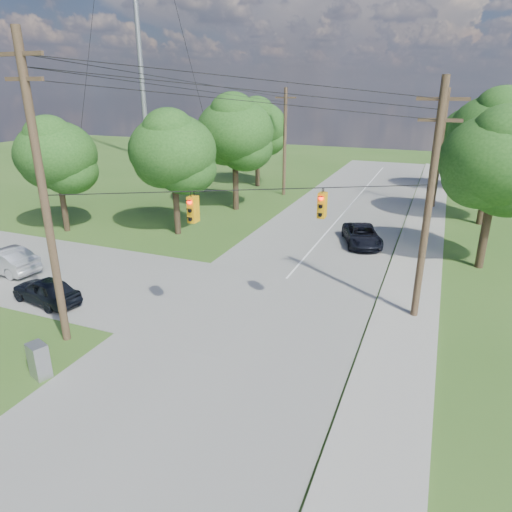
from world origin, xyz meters
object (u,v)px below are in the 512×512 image
at_px(pole_ne, 429,202).
at_px(control_cabinet, 39,360).
at_px(car_cross_dark, 46,290).
at_px(car_main_north, 362,235).
at_px(pole_sw, 43,195).
at_px(pole_north_w, 285,142).
at_px(pole_north_e, 441,149).
at_px(car_cross_silver, 5,260).

height_order(pole_ne, control_cabinet, pole_ne).
xyz_separation_m(car_cross_dark, car_main_north, (12.79, 14.81, -0.02)).
xyz_separation_m(pole_sw, pole_north_w, (-0.40, 29.60, -1.10)).
height_order(pole_sw, car_cross_dark, pole_sw).
bearing_deg(pole_north_e, control_cabinet, -111.16).
xyz_separation_m(pole_north_w, control_cabinet, (1.50, -32.03, -4.46)).
xyz_separation_m(car_cross_silver, car_main_north, (18.08, 12.65, -0.09)).
bearing_deg(pole_ne, car_cross_dark, -162.56).
distance_m(car_cross_dark, control_cabinet, 6.51).
relative_size(pole_ne, car_main_north, 2.25).
relative_size(pole_sw, pole_north_w, 1.20).
height_order(pole_ne, pole_north_w, pole_ne).
distance_m(pole_ne, car_cross_dark, 18.32).
relative_size(pole_north_w, car_cross_silver, 2.25).
height_order(pole_north_w, car_cross_dark, pole_north_w).
bearing_deg(pole_sw, pole_ne, 29.38).
bearing_deg(pole_north_e, car_cross_dark, -121.72).
xyz_separation_m(car_cross_silver, control_cabinet, (9.76, -6.89, -0.09)).
xyz_separation_m(pole_ne, car_cross_silver, (-22.16, -3.14, -4.70)).
distance_m(pole_north_e, car_main_north, 13.88).
bearing_deg(pole_north_e, car_cross_silver, -131.39).
bearing_deg(control_cabinet, pole_north_e, 87.86).
xyz_separation_m(pole_sw, pole_north_e, (13.50, 29.60, -1.10)).
bearing_deg(pole_north_w, pole_sw, -89.23).
height_order(pole_ne, car_cross_dark, pole_ne).
distance_m(car_cross_dark, car_cross_silver, 5.71).
xyz_separation_m(pole_north_w, car_cross_dark, (-2.97, -27.30, -4.43)).
distance_m(car_cross_silver, car_main_north, 22.07).
xyz_separation_m(car_main_north, control_cabinet, (-8.32, -19.54, -0.01)).
xyz_separation_m(pole_sw, car_cross_silver, (-8.66, 4.46, -5.46)).
bearing_deg(pole_ne, pole_north_e, 90.00).
distance_m(pole_sw, pole_ne, 15.51).
distance_m(pole_sw, control_cabinet, 6.16).
xyz_separation_m(pole_sw, pole_ne, (13.50, 7.60, -0.76)).
bearing_deg(control_cabinet, pole_north_w, 111.70).
relative_size(pole_north_e, car_main_north, 2.14).
height_order(pole_ne, pole_north_e, pole_ne).
bearing_deg(car_main_north, car_cross_dark, -150.84).
relative_size(pole_north_w, control_cabinet, 7.42).
xyz_separation_m(pole_ne, pole_north_e, (-0.00, 22.00, -0.34)).
relative_size(pole_ne, car_cross_dark, 2.70).
height_order(car_cross_silver, control_cabinet, car_cross_silver).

